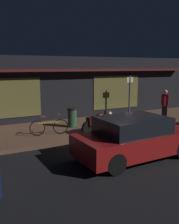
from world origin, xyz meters
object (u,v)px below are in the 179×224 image
(bicycle_parked, at_px, (49,127))
(sign_post, at_px, (130,93))
(trash_bin, at_px, (72,117))
(person_bystander, at_px, (165,104))
(motorcycle, at_px, (98,122))
(parked_car_far, at_px, (135,138))

(bicycle_parked, relative_size, sign_post, 0.69)
(trash_bin, bearing_deg, sign_post, 11.50)
(sign_post, height_order, trash_bin, sign_post)
(person_bystander, relative_size, sign_post, 0.70)
(motorcycle, xyz_separation_m, person_bystander, (4.50, 0.62, 0.38))
(motorcycle, distance_m, parked_car_far, 2.94)
(parked_car_far, bearing_deg, trash_bin, 94.22)
(bicycle_parked, xyz_separation_m, person_bystander, (6.55, -0.04, 0.52))
(motorcycle, xyz_separation_m, sign_post, (3.40, 2.35, 0.86))
(motorcycle, height_order, bicycle_parked, motorcycle)
(motorcycle, relative_size, sign_post, 0.71)
(trash_bin, bearing_deg, motorcycle, -68.90)
(motorcycle, relative_size, parked_car_far, 0.41)
(person_bystander, bearing_deg, motorcycle, -172.15)
(sign_post, xyz_separation_m, parked_car_far, (-3.66, -5.27, -0.81))
(person_bystander, bearing_deg, bicycle_parked, 179.69)
(sign_post, height_order, parked_car_far, sign_post)
(person_bystander, distance_m, parked_car_far, 5.94)
(sign_post, bearing_deg, bicycle_parked, -162.77)
(person_bystander, height_order, trash_bin, person_bystander)
(parked_car_far, bearing_deg, bicycle_parked, 116.60)
(trash_bin, bearing_deg, bicycle_parked, -149.00)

